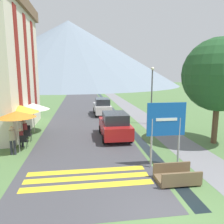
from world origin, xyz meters
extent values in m
plane|color=#517542|center=(0.00, 20.00, 0.00)|extent=(160.00, 160.00, 0.00)
cube|color=#424247|center=(-2.50, 30.00, 0.00)|extent=(6.40, 60.00, 0.01)
cube|color=slate|center=(3.60, 30.00, 0.00)|extent=(2.20, 60.00, 0.01)
cube|color=black|center=(1.20, 30.00, 0.00)|extent=(0.60, 60.00, 0.00)
cube|color=yellow|center=(-2.50, 2.30, 0.01)|extent=(5.44, 0.44, 0.01)
cube|color=yellow|center=(-2.50, 3.00, 0.01)|extent=(5.44, 0.44, 0.01)
cube|color=yellow|center=(-2.50, 3.70, 0.01)|extent=(5.44, 0.44, 0.01)
cone|color=slate|center=(-6.95, 83.04, 12.16)|extent=(83.88, 83.88, 24.31)
cube|color=maroon|center=(-6.77, 9.53, 5.07)|extent=(0.06, 0.70, 7.60)
cube|color=maroon|center=(-6.77, 12.00, 5.07)|extent=(0.06, 0.70, 7.60)
cube|color=maroon|center=(-6.77, 14.47, 5.07)|extent=(0.06, 0.70, 7.60)
cylinder|color=#9E9EA3|center=(0.59, 3.71, 1.21)|extent=(0.10, 0.10, 2.43)
cylinder|color=#9E9EA3|center=(1.98, 3.71, 1.21)|extent=(0.10, 0.10, 2.43)
cube|color=#1451AD|center=(1.29, 3.69, 2.38)|extent=(1.91, 0.05, 1.60)
cube|color=white|center=(1.29, 3.66, 2.38)|extent=(1.05, 0.02, 0.14)
cube|color=brown|center=(1.20, 2.12, 0.14)|extent=(1.70, 1.10, 0.12)
cube|color=brown|center=(1.20, 1.61, 0.43)|extent=(1.70, 0.08, 0.45)
cube|color=brown|center=(1.20, 2.63, 0.43)|extent=(1.70, 0.08, 0.45)
cube|color=brown|center=(0.43, 2.12, 0.04)|extent=(0.16, 0.99, 0.08)
cube|color=brown|center=(1.97, 2.12, 0.04)|extent=(0.16, 0.99, 0.08)
cube|color=#A31919|center=(-0.40, 8.89, 0.72)|extent=(1.89, 4.10, 0.84)
cube|color=#23282D|center=(-0.40, 8.68, 1.48)|extent=(1.60, 2.26, 0.68)
cylinder|color=black|center=(-1.30, 10.16, 0.30)|extent=(0.18, 0.60, 0.60)
cylinder|color=black|center=(0.50, 10.16, 0.30)|extent=(0.18, 0.60, 0.60)
cylinder|color=black|center=(-1.30, 7.62, 0.30)|extent=(0.18, 0.60, 0.60)
cylinder|color=black|center=(0.50, 7.62, 0.30)|extent=(0.18, 0.60, 0.60)
cube|color=silver|center=(-0.43, 17.78, 0.72)|extent=(1.71, 4.24, 0.84)
cube|color=#23282D|center=(-0.43, 17.56, 1.48)|extent=(1.45, 2.33, 0.68)
cylinder|color=black|center=(-1.24, 19.09, 0.30)|extent=(0.18, 0.60, 0.60)
cylinder|color=black|center=(0.39, 19.09, 0.30)|extent=(0.18, 0.60, 0.60)
cylinder|color=black|center=(-1.24, 16.46, 0.30)|extent=(0.18, 0.60, 0.60)
cylinder|color=black|center=(0.39, 16.46, 0.30)|extent=(0.18, 0.60, 0.60)
cube|color=black|center=(-6.66, 10.15, 0.45)|extent=(0.40, 0.40, 0.04)
cube|color=black|center=(-6.66, 9.97, 0.65)|extent=(0.40, 0.04, 0.40)
cylinder|color=black|center=(-6.83, 10.32, 0.23)|extent=(0.03, 0.03, 0.45)
cylinder|color=black|center=(-6.49, 10.32, 0.23)|extent=(0.03, 0.03, 0.45)
cylinder|color=black|center=(-6.83, 9.98, 0.23)|extent=(0.03, 0.03, 0.45)
cylinder|color=black|center=(-6.49, 9.98, 0.23)|extent=(0.03, 0.03, 0.45)
cube|color=black|center=(-6.56, 10.07, 0.45)|extent=(0.40, 0.40, 0.04)
cube|color=black|center=(-6.56, 9.89, 0.65)|extent=(0.40, 0.04, 0.40)
cylinder|color=black|center=(-6.73, 10.24, 0.23)|extent=(0.03, 0.03, 0.45)
cylinder|color=black|center=(-6.39, 10.24, 0.23)|extent=(0.03, 0.03, 0.45)
cylinder|color=black|center=(-6.73, 9.90, 0.23)|extent=(0.03, 0.03, 0.45)
cylinder|color=black|center=(-6.39, 9.90, 0.23)|extent=(0.03, 0.03, 0.45)
cube|color=black|center=(-6.23, 7.47, 0.45)|extent=(0.40, 0.40, 0.04)
cube|color=black|center=(-6.23, 7.29, 0.65)|extent=(0.40, 0.04, 0.40)
cylinder|color=black|center=(-6.40, 7.64, 0.23)|extent=(0.03, 0.03, 0.45)
cylinder|color=black|center=(-6.06, 7.64, 0.23)|extent=(0.03, 0.03, 0.45)
cylinder|color=black|center=(-6.40, 7.30, 0.23)|extent=(0.03, 0.03, 0.45)
cylinder|color=black|center=(-6.06, 7.30, 0.23)|extent=(0.03, 0.03, 0.45)
cube|color=black|center=(-6.28, 8.77, 0.45)|extent=(0.40, 0.40, 0.04)
cube|color=black|center=(-6.28, 8.59, 0.65)|extent=(0.40, 0.04, 0.40)
cylinder|color=black|center=(-6.45, 8.94, 0.23)|extent=(0.03, 0.03, 0.45)
cylinder|color=black|center=(-6.11, 8.94, 0.23)|extent=(0.03, 0.03, 0.45)
cylinder|color=black|center=(-6.45, 8.60, 0.23)|extent=(0.03, 0.03, 0.45)
cylinder|color=black|center=(-6.11, 8.60, 0.23)|extent=(0.03, 0.03, 0.45)
cylinder|color=#B7B2A8|center=(-6.32, 6.76, 1.18)|extent=(0.06, 0.06, 2.35)
cone|color=orange|center=(-6.32, 6.76, 2.25)|extent=(2.09, 2.09, 0.37)
cylinder|color=#B7B2A8|center=(-6.65, 8.85, 1.17)|extent=(0.06, 0.06, 2.33)
cone|color=yellow|center=(-6.65, 8.85, 2.23)|extent=(2.33, 2.33, 0.45)
cylinder|color=#B7B2A8|center=(-6.33, 11.04, 1.08)|extent=(0.06, 0.06, 2.16)
cone|color=silver|center=(-6.33, 11.04, 2.06)|extent=(2.44, 2.44, 0.48)
cylinder|color=#282833|center=(-6.64, 6.40, 0.43)|extent=(0.14, 0.14, 0.86)
cylinder|color=#282833|center=(-6.46, 6.40, 0.43)|extent=(0.14, 0.14, 0.86)
cylinder|color=gray|center=(-6.55, 6.40, 1.15)|extent=(0.32, 0.32, 0.58)
sphere|color=beige|center=(-6.55, 6.40, 1.53)|extent=(0.22, 0.22, 0.22)
cylinder|color=#282833|center=(-6.56, 7.73, 0.23)|extent=(0.14, 0.14, 0.46)
cylinder|color=#282833|center=(-6.38, 7.73, 0.23)|extent=(0.14, 0.14, 0.46)
cylinder|color=maroon|center=(-6.47, 7.73, 0.73)|extent=(0.32, 0.32, 0.53)
sphere|color=beige|center=(-6.47, 7.73, 1.09)|extent=(0.22, 0.22, 0.22)
cylinder|color=#282833|center=(-6.77, 9.70, 0.23)|extent=(0.14, 0.14, 0.46)
cylinder|color=#282833|center=(-6.59, 9.70, 0.23)|extent=(0.14, 0.14, 0.46)
cylinder|color=maroon|center=(-6.68, 9.70, 0.75)|extent=(0.32, 0.32, 0.58)
sphere|color=tan|center=(-6.68, 9.70, 1.14)|extent=(0.22, 0.22, 0.22)
cylinder|color=#515156|center=(3.49, 12.60, 2.40)|extent=(0.12, 0.12, 4.80)
sphere|color=silver|center=(3.49, 12.60, 4.92)|extent=(0.28, 0.28, 0.28)
cylinder|color=brown|center=(5.88, 6.76, 1.24)|extent=(0.36, 0.36, 2.49)
sphere|color=#235128|center=(5.88, 6.76, 4.44)|extent=(4.59, 4.59, 4.59)
camera|label=1|loc=(-2.69, -5.97, 4.53)|focal=35.00mm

